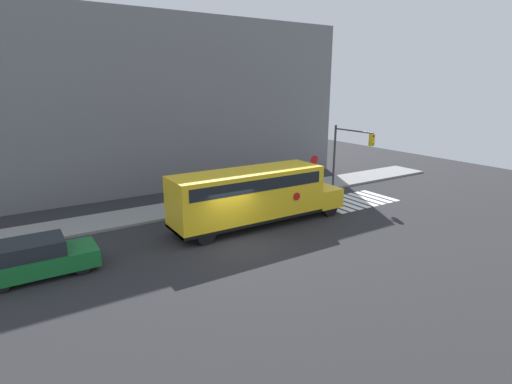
# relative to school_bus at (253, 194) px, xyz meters

# --- Properties ---
(ground_plane) EXTENTS (60.00, 60.00, 0.00)m
(ground_plane) POSITION_rel_school_bus_xyz_m (-2.04, -1.65, -1.80)
(ground_plane) COLOR #28282B
(sidewalk_strip) EXTENTS (44.00, 3.00, 0.15)m
(sidewalk_strip) POSITION_rel_school_bus_xyz_m (-2.04, 4.85, -1.73)
(sidewalk_strip) COLOR gray
(sidewalk_strip) RESTS_ON ground
(building_backdrop) EXTENTS (32.00, 4.00, 12.41)m
(building_backdrop) POSITION_rel_school_bus_xyz_m (-2.04, 11.35, 4.40)
(building_backdrop) COLOR slate
(building_backdrop) RESTS_ON ground
(crosswalk_stripes) EXTENTS (5.40, 3.20, 0.01)m
(crosswalk_stripes) POSITION_rel_school_bus_xyz_m (8.34, 0.35, -1.80)
(crosswalk_stripes) COLOR white
(crosswalk_stripes) RESTS_ON ground
(school_bus) EXTENTS (10.28, 2.57, 3.14)m
(school_bus) POSITION_rel_school_bus_xyz_m (0.00, 0.00, 0.00)
(school_bus) COLOR yellow
(school_bus) RESTS_ON ground
(parked_car) EXTENTS (4.37, 1.89, 1.57)m
(parked_car) POSITION_rel_school_bus_xyz_m (-10.64, -0.44, -1.03)
(parked_car) COLOR #196B2D
(parked_car) RESTS_ON ground
(stop_sign) EXTENTS (0.65, 0.10, 2.61)m
(stop_sign) POSITION_rel_school_bus_xyz_m (7.83, 4.08, -0.10)
(stop_sign) COLOR #38383A
(stop_sign) RESTS_ON ground
(traffic_light) EXTENTS (0.28, 3.72, 4.70)m
(traffic_light) POSITION_rel_school_bus_xyz_m (9.74, 2.69, 1.37)
(traffic_light) COLOR #38383A
(traffic_light) RESTS_ON ground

